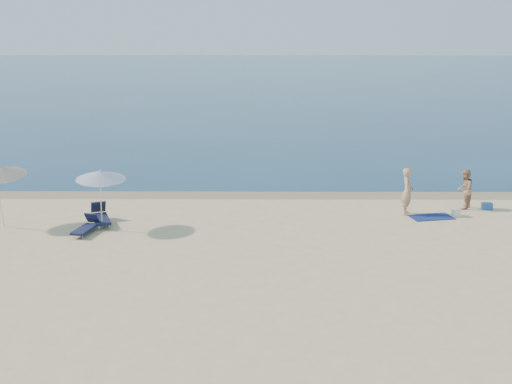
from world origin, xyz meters
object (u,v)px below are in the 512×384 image
umbrella_near (101,175)px  blue_cooler (487,206)px  person_right (465,189)px  person_left (407,191)px

umbrella_near → blue_cooler: bearing=-11.7°
blue_cooler → umbrella_near: bearing=-168.7°
blue_cooler → umbrella_near: (-15.50, -2.76, 1.95)m
person_right → umbrella_near: size_ratio=0.70×
person_left → person_right: 2.75m
person_left → umbrella_near: (-11.95, -2.04, 1.13)m
person_left → blue_cooler: (3.55, 0.72, -0.82)m
person_left → blue_cooler: bearing=-61.9°
person_right → umbrella_near: (-14.55, -2.92, 1.25)m
person_right → blue_cooler: (0.95, -0.16, -0.70)m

